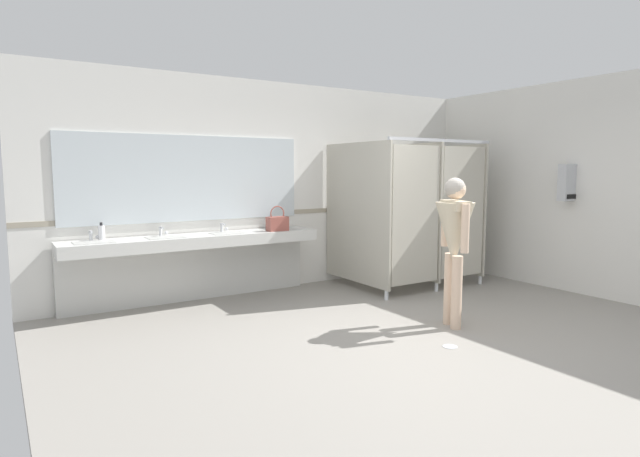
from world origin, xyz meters
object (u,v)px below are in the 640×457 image
handbag (277,223)px  soap_dispenser (102,232)px  paper_towel_dispenser_upper (569,183)px  person_standing (454,234)px

handbag → soap_dispenser: handbag is taller
paper_towel_dispenser_upper → handbag: bearing=150.4°
paper_towel_dispenser_upper → person_standing: (-2.44, -0.30, -0.50)m
person_standing → handbag: bearing=112.3°
person_standing → soap_dispenser: (-2.99, 2.49, -0.04)m
handbag → soap_dispenser: 2.11m
paper_towel_dispenser_upper → handbag: paper_towel_dispenser_upper is taller
handbag → soap_dispenser: size_ratio=1.65×
handbag → person_standing: bearing=-67.7°
paper_towel_dispenser_upper → soap_dispenser: bearing=158.1°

